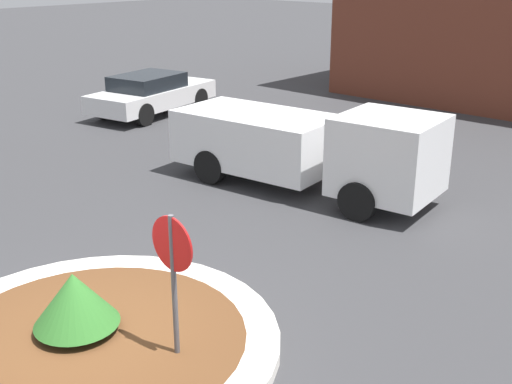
{
  "coord_description": "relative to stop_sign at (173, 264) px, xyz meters",
  "views": [
    {
      "loc": [
        6.6,
        -4.03,
        4.97
      ],
      "look_at": [
        -0.4,
        3.74,
        1.15
      ],
      "focal_mm": 45.0,
      "sensor_mm": 36.0,
      "label": 1
    }
  ],
  "objects": [
    {
      "name": "ground_plane",
      "position": [
        -1.11,
        -0.54,
        -1.45
      ],
      "size": [
        120.0,
        120.0,
        0.0
      ],
      "primitive_type": "plane",
      "color": "#38383A"
    },
    {
      "name": "island_shrub",
      "position": [
        -1.39,
        -0.57,
        -0.78
      ],
      "size": [
        1.16,
        1.16,
        0.86
      ],
      "color": "brown",
      "rests_on": "traffic_island"
    },
    {
      "name": "utility_truck",
      "position": [
        -2.92,
        6.39,
        -0.41
      ],
      "size": [
        6.35,
        2.62,
        1.98
      ],
      "rotation": [
        0.0,
        0.0,
        0.11
      ],
      "color": "white",
      "rests_on": "ground_plane"
    },
    {
      "name": "stop_sign",
      "position": [
        0.0,
        0.0,
        0.0
      ],
      "size": [
        0.71,
        0.07,
        2.09
      ],
      "color": "#4C4C51",
      "rests_on": "ground_plane"
    },
    {
      "name": "traffic_island",
      "position": [
        -1.11,
        -0.54,
        -1.36
      ],
      "size": [
        5.08,
        5.08,
        0.18
      ],
      "color": "silver",
      "rests_on": "ground_plane"
    },
    {
      "name": "parked_sedan_white",
      "position": [
        -11.38,
        8.91,
        -0.73
      ],
      "size": [
        2.67,
        4.89,
        1.37
      ],
      "rotation": [
        0.0,
        0.0,
        1.75
      ],
      "color": "silver",
      "rests_on": "ground_plane"
    }
  ]
}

